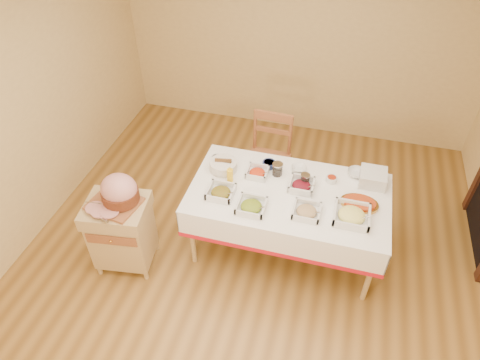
# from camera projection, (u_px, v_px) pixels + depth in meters

# --- Properties ---
(room_shell) EXTENTS (5.00, 5.00, 5.00)m
(room_shell) POSITION_uv_depth(u_px,v_px,m) (250.00, 161.00, 3.40)
(room_shell) COLOR olive
(room_shell) RESTS_ON ground
(dining_table) EXTENTS (1.82, 1.02, 0.76)m
(dining_table) POSITION_uv_depth(u_px,v_px,m) (288.00, 205.00, 4.02)
(dining_table) COLOR tan
(dining_table) RESTS_ON ground
(butcher_cart) EXTENTS (0.61, 0.53, 0.78)m
(butcher_cart) POSITION_uv_depth(u_px,v_px,m) (122.00, 230.00, 3.98)
(butcher_cart) COLOR tan
(butcher_cart) RESTS_ON ground
(dining_chair) EXTENTS (0.48, 0.46, 1.02)m
(dining_chair) POSITION_uv_depth(u_px,v_px,m) (268.00, 158.00, 4.66)
(dining_chair) COLOR brown
(dining_chair) RESTS_ON ground
(ham_on_board) EXTENTS (0.45, 0.43, 0.30)m
(ham_on_board) POSITION_uv_depth(u_px,v_px,m) (119.00, 192.00, 3.69)
(ham_on_board) COLOR brown
(ham_on_board) RESTS_ON butcher_cart
(serving_dish_a) EXTENTS (0.24, 0.24, 0.10)m
(serving_dish_a) POSITION_uv_depth(u_px,v_px,m) (221.00, 192.00, 3.86)
(serving_dish_a) COLOR silver
(serving_dish_a) RESTS_ON dining_table
(serving_dish_b) EXTENTS (0.25, 0.25, 0.10)m
(serving_dish_b) POSITION_uv_depth(u_px,v_px,m) (251.00, 206.00, 3.73)
(serving_dish_b) COLOR silver
(serving_dish_b) RESTS_ON dining_table
(serving_dish_c) EXTENTS (0.23, 0.23, 0.10)m
(serving_dish_c) POSITION_uv_depth(u_px,v_px,m) (307.00, 211.00, 3.68)
(serving_dish_c) COLOR silver
(serving_dish_c) RESTS_ON dining_table
(serving_dish_d) EXTENTS (0.30, 0.30, 0.11)m
(serving_dish_d) POSITION_uv_depth(u_px,v_px,m) (352.00, 215.00, 3.64)
(serving_dish_d) COLOR silver
(serving_dish_d) RESTS_ON dining_table
(serving_dish_e) EXTENTS (0.21, 0.20, 0.10)m
(serving_dish_e) POSITION_uv_depth(u_px,v_px,m) (257.00, 172.00, 4.07)
(serving_dish_e) COLOR silver
(serving_dish_e) RESTS_ON dining_table
(serving_dish_f) EXTENTS (0.24, 0.23, 0.11)m
(serving_dish_f) POSITION_uv_depth(u_px,v_px,m) (301.00, 185.00, 3.93)
(serving_dish_f) COLOR silver
(serving_dish_f) RESTS_ON dining_table
(small_bowl_left) EXTENTS (0.11, 0.11, 0.05)m
(small_bowl_left) POSITION_uv_depth(u_px,v_px,m) (217.00, 159.00, 4.23)
(small_bowl_left) COLOR silver
(small_bowl_left) RESTS_ON dining_table
(small_bowl_mid) EXTENTS (0.13, 0.13, 0.05)m
(small_bowl_mid) POSITION_uv_depth(u_px,v_px,m) (269.00, 164.00, 4.17)
(small_bowl_mid) COLOR navy
(small_bowl_mid) RESTS_ON dining_table
(small_bowl_right) EXTENTS (0.10, 0.10, 0.05)m
(small_bowl_right) POSITION_uv_depth(u_px,v_px,m) (332.00, 179.00, 4.00)
(small_bowl_right) COLOR silver
(small_bowl_right) RESTS_ON dining_table
(bowl_white_imported) EXTENTS (0.18, 0.18, 0.03)m
(bowl_white_imported) POSITION_uv_depth(u_px,v_px,m) (299.00, 168.00, 4.14)
(bowl_white_imported) COLOR silver
(bowl_white_imported) RESTS_ON dining_table
(bowl_small_imported) EXTENTS (0.19, 0.19, 0.05)m
(bowl_small_imported) POSITION_uv_depth(u_px,v_px,m) (356.00, 173.00, 4.07)
(bowl_small_imported) COLOR silver
(bowl_small_imported) RESTS_ON dining_table
(preserve_jar_left) EXTENTS (0.10, 0.10, 0.13)m
(preserve_jar_left) POSITION_uv_depth(u_px,v_px,m) (277.00, 170.00, 4.06)
(preserve_jar_left) COLOR silver
(preserve_jar_left) RESTS_ON dining_table
(preserve_jar_right) EXTENTS (0.09, 0.09, 0.11)m
(preserve_jar_right) POSITION_uv_depth(u_px,v_px,m) (305.00, 180.00, 3.96)
(preserve_jar_right) COLOR silver
(preserve_jar_right) RESTS_ON dining_table
(mustard_bottle) EXTENTS (0.06, 0.06, 0.18)m
(mustard_bottle) POSITION_uv_depth(u_px,v_px,m) (230.00, 175.00, 3.96)
(mustard_bottle) COLOR yellow
(mustard_bottle) RESTS_ON dining_table
(bread_basket) EXTENTS (0.27, 0.27, 0.12)m
(bread_basket) POSITION_uv_depth(u_px,v_px,m) (223.00, 165.00, 4.12)
(bread_basket) COLOR silver
(bread_basket) RESTS_ON dining_table
(plate_stack) EXTENTS (0.24, 0.24, 0.13)m
(plate_stack) POSITION_uv_depth(u_px,v_px,m) (373.00, 178.00, 3.96)
(plate_stack) COLOR silver
(plate_stack) RESTS_ON dining_table
(brass_platter) EXTENTS (0.34, 0.24, 0.04)m
(brass_platter) POSITION_uv_depth(u_px,v_px,m) (359.00, 204.00, 3.77)
(brass_platter) COLOR gold
(brass_platter) RESTS_ON dining_table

